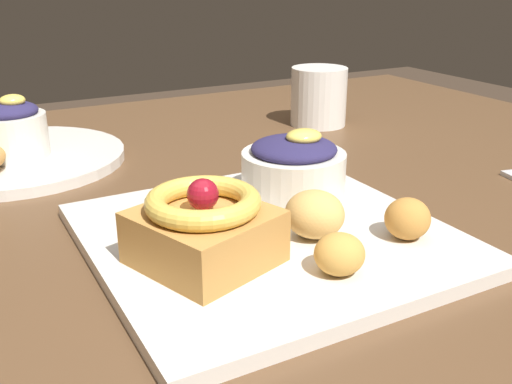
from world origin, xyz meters
TOP-DOWN VIEW (x-y plane):
  - dining_table at (0.00, 0.00)m, footprint 1.38×0.99m
  - front_plate at (0.06, -0.10)m, footprint 0.28×0.28m
  - cake_slice at (-0.01, -0.12)m, footprint 0.11×0.12m
  - berry_ramekin at (0.12, -0.04)m, footprint 0.10×0.10m
  - fritter_front at (0.15, -0.16)m, footprint 0.04×0.04m
  - fritter_middle at (0.09, -0.12)m, footprint 0.05×0.05m
  - fritter_back at (0.07, -0.18)m, footprint 0.04×0.04m
  - back_plate at (-0.10, 0.23)m, footprint 0.25×0.25m
  - back_ramekin at (-0.10, 0.22)m, footprint 0.08×0.08m
  - coffee_mug at (0.32, 0.21)m, footprint 0.08×0.08m

SIDE VIEW (x-z plane):
  - dining_table at x=0.00m, z-range 0.28..1.01m
  - front_plate at x=0.06m, z-range 0.73..0.74m
  - back_plate at x=-0.10m, z-range 0.73..0.74m
  - fritter_back at x=0.07m, z-range 0.74..0.77m
  - fritter_front at x=0.15m, z-range 0.74..0.78m
  - fritter_middle at x=0.09m, z-range 0.74..0.78m
  - cake_slice at x=-0.01m, z-range 0.74..0.80m
  - berry_ramekin at x=0.12m, z-range 0.74..0.80m
  - coffee_mug at x=0.32m, z-range 0.73..0.81m
  - back_ramekin at x=-0.10m, z-range 0.74..0.81m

